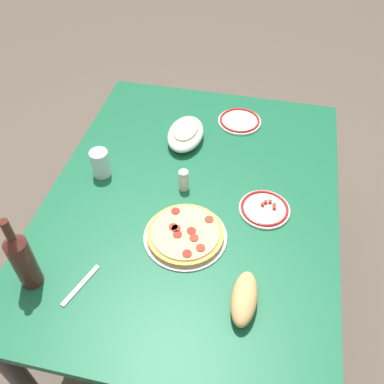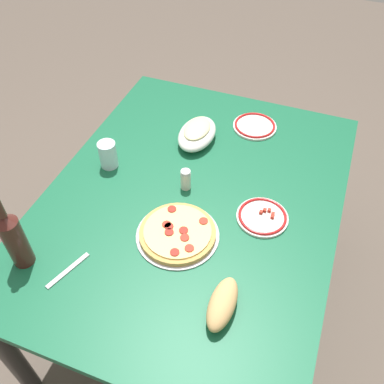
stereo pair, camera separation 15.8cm
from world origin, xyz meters
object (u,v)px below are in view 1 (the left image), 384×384
Objects in this scene: baked_pasta_dish at (186,133)px; side_plate_far at (265,209)px; dining_table at (192,214)px; wine_bottle at (22,259)px; pepperoni_pizza at (185,234)px; bread_loaf at (244,298)px; side_plate_near at (240,121)px; water_glass at (100,163)px; spice_shaker at (184,180)px.

baked_pasta_dish is 0.50m from side_plate_far.
wine_bottle reaches higher than dining_table.
side_plate_far is (-0.18, 0.26, -0.01)m from pepperoni_pizza.
bread_loaf is (0.21, 0.23, 0.02)m from pepperoni_pizza.
bread_loaf is at bearing 47.16° from pepperoni_pizza.
baked_pasta_dish is 1.23× the size of side_plate_near.
water_glass is 0.66m from side_plate_far.
baked_pasta_dish is 0.86m from wine_bottle.
spice_shaker is at bearing -18.48° from side_plate_near.
bread_loaf is 0.53m from spice_shaker.
pepperoni_pizza is at bearing -54.63° from side_plate_far.
bread_loaf is at bearing 33.18° from spice_shaker.
dining_table is 0.41m from water_glass.
baked_pasta_dish is at bearing -131.48° from side_plate_far.
pepperoni_pizza is at bearing -132.84° from bread_loaf.
side_plate_near is 0.53m from side_plate_far.
side_plate_near is at bearing 161.52° from spice_shaker.
wine_bottle is at bearing -36.83° from spice_shaker.
side_plate_far is at bearing 88.79° from dining_table.
side_plate_far reaches higher than side_plate_near.
baked_pasta_dish is 0.29m from spice_shaker.
bread_loaf is at bearing 31.73° from dining_table.
pepperoni_pizza is 2.59× the size of water_glass.
water_glass reaches higher than spice_shaker.
pepperoni_pizza reaches higher than side_plate_far.
side_plate_near is at bearing 172.23° from pepperoni_pizza.
spice_shaker is at bearing 88.54° from water_glass.
baked_pasta_dish is (-0.33, -0.10, 0.14)m from dining_table.
side_plate_near reaches higher than dining_table.
wine_bottle is (0.28, -0.44, 0.11)m from pepperoni_pizza.
wine_bottle is 0.52m from water_glass.
side_plate_near is (-0.18, 0.21, -0.03)m from baked_pasta_dish.
bread_loaf reaches higher than side_plate_far.
side_plate_far is at bearing 176.32° from bread_loaf.
wine_bottle is 1.59× the size of side_plate_far.
dining_table is at bearing 82.41° from water_glass.
spice_shaker reaches higher than side_plate_near.
water_glass is 0.60× the size of side_plate_far.
wine_bottle reaches higher than side_plate_far.
wine_bottle is at bearing -56.62° from side_plate_far.
side_plate_far is (-0.46, 0.70, -0.11)m from wine_bottle.
side_plate_near is at bearing 132.58° from water_glass.
wine_bottle is at bearing -42.19° from dining_table.
wine_bottle reaches higher than water_glass.
spice_shaker reaches higher than pepperoni_pizza.
baked_pasta_dish reaches higher than side_plate_far.
pepperoni_pizza is 1.55× the size of bread_loaf.
water_glass is 0.67m from side_plate_near.
baked_pasta_dish reaches higher than side_plate_near.
dining_table is 0.15m from spice_shaker.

